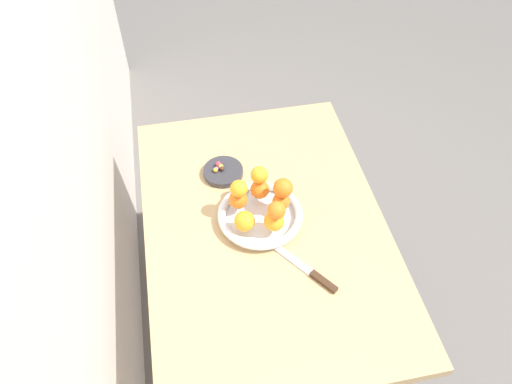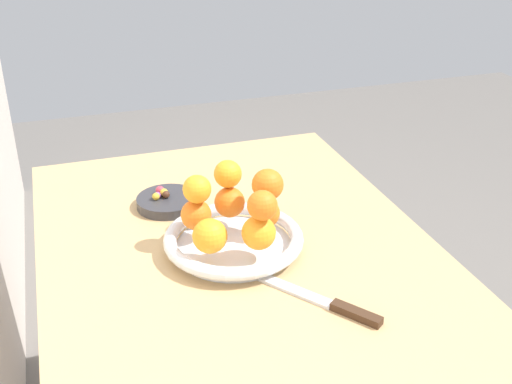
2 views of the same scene
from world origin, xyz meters
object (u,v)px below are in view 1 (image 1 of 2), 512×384
at_px(orange_6, 283,188).
at_px(candy_ball_0, 216,170).
at_px(orange_2, 274,221).
at_px(dining_table, 265,241).
at_px(orange_0, 238,200).
at_px(candy_dish, 223,172).
at_px(candy_ball_5, 221,166).
at_px(orange_3, 281,201).
at_px(candy_ball_3, 222,169).
at_px(candy_ball_2, 221,166).
at_px(orange_7, 239,189).
at_px(orange_8, 259,175).
at_px(orange_5, 277,210).
at_px(orange_1, 245,221).
at_px(orange_4, 261,189).
at_px(fruit_bowl, 260,215).
at_px(candy_ball_1, 218,164).
at_px(candy_ball_4, 217,169).
at_px(knife, 307,270).

bearing_deg(orange_6, candy_ball_0, 41.69).
height_order(orange_2, orange_6, orange_6).
bearing_deg(dining_table, orange_0, 50.93).
relative_size(candy_dish, orange_6, 2.23).
bearing_deg(candy_ball_5, orange_2, -157.84).
relative_size(orange_3, candy_ball_3, 3.44).
height_order(candy_ball_2, candy_ball_3, same).
height_order(orange_7, candy_ball_3, orange_7).
bearing_deg(orange_8, candy_dish, 33.88).
xyz_separation_m(orange_5, candy_ball_5, (0.30, 0.12, -0.10)).
bearing_deg(candy_ball_5, orange_1, -173.29).
distance_m(orange_3, orange_6, 0.06).
bearing_deg(orange_8, orange_4, -159.32).
xyz_separation_m(fruit_bowl, orange_0, (0.04, 0.06, 0.05)).
bearing_deg(fruit_bowl, orange_4, -12.85).
bearing_deg(candy_ball_5, orange_4, -146.69).
distance_m(orange_4, candy_ball_5, 0.20).
xyz_separation_m(orange_5, candy_ball_0, (0.29, 0.14, -0.10)).
xyz_separation_m(candy_ball_1, candy_ball_2, (-0.01, -0.01, -0.00)).
height_order(orange_5, candy_ball_0, orange_5).
height_order(candy_dish, orange_0, orange_0).
xyz_separation_m(candy_dish, candy_ball_0, (-0.00, 0.03, 0.02)).
bearing_deg(orange_4, fruit_bowl, 167.15).
height_order(dining_table, candy_ball_4, candy_ball_4).
distance_m(orange_0, orange_3, 0.13).
height_order(fruit_bowl, candy_ball_0, fruit_bowl).
relative_size(orange_4, candy_ball_2, 3.62).
bearing_deg(orange_4, orange_8, 20.68).
distance_m(candy_ball_0, candy_ball_1, 0.03).
bearing_deg(candy_ball_5, candy_ball_0, 121.28).
xyz_separation_m(fruit_bowl, orange_3, (0.01, -0.07, 0.05)).
xyz_separation_m(orange_4, orange_5, (-0.14, -0.02, 0.06)).
relative_size(fruit_bowl, orange_2, 4.25).
distance_m(dining_table, orange_1, 0.18).
xyz_separation_m(dining_table, orange_5, (-0.05, -0.02, 0.22)).
bearing_deg(candy_dish, orange_5, -158.10).
height_order(fruit_bowl, orange_4, orange_4).
distance_m(orange_1, orange_8, 0.16).
height_order(orange_8, candy_ball_4, orange_8).
bearing_deg(orange_5, orange_6, -24.94).
relative_size(orange_5, orange_6, 0.90).
bearing_deg(dining_table, orange_1, 111.63).
height_order(orange_6, knife, orange_6).
distance_m(orange_8, candy_ball_3, 0.20).
relative_size(fruit_bowl, orange_7, 4.97).
relative_size(dining_table, candy_ball_5, 62.92).
bearing_deg(fruit_bowl, orange_6, -82.25).
relative_size(orange_8, candy_ball_2, 3.27).
bearing_deg(candy_ball_0, orange_8, -138.83).
bearing_deg(orange_4, orange_3, -138.96).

